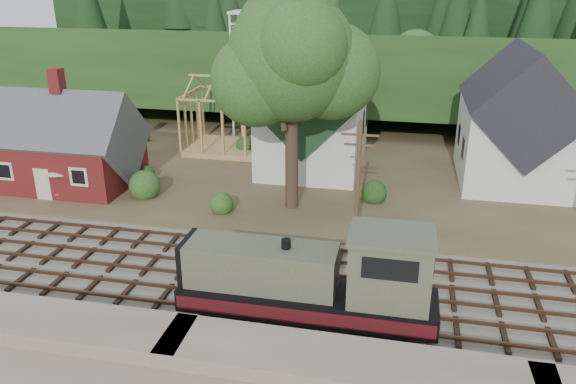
% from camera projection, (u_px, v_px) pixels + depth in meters
% --- Properties ---
extents(ground, '(140.00, 140.00, 0.00)m').
position_uv_depth(ground, '(221.00, 277.00, 31.46)').
color(ground, '#384C1E').
rests_on(ground, ground).
extents(embankment, '(64.00, 5.00, 1.60)m').
position_uv_depth(embankment, '(157.00, 376.00, 23.73)').
color(embankment, '#7F7259').
rests_on(embankment, ground).
extents(railroad_bed, '(64.00, 11.00, 0.16)m').
position_uv_depth(railroad_bed, '(221.00, 275.00, 31.44)').
color(railroad_bed, '#726B5B').
rests_on(railroad_bed, ground).
extents(village_flat, '(64.00, 26.00, 0.30)m').
position_uv_depth(village_flat, '(288.00, 170.00, 47.79)').
color(village_flat, brown).
rests_on(village_flat, ground).
extents(hillside, '(70.00, 28.96, 12.74)m').
position_uv_depth(hillside, '(328.00, 109.00, 69.67)').
color(hillside, '#1E3F19').
rests_on(hillside, ground).
extents(ridge, '(80.00, 20.00, 12.00)m').
position_uv_depth(ridge, '(343.00, 85.00, 84.23)').
color(ridge, black).
rests_on(ridge, ground).
extents(depot, '(10.80, 7.41, 9.00)m').
position_uv_depth(depot, '(67.00, 148.00, 43.38)').
color(depot, '#5C1915').
rests_on(depot, village_flat).
extents(church, '(8.40, 15.17, 13.00)m').
position_uv_depth(church, '(315.00, 109.00, 47.08)').
color(church, silver).
rests_on(church, village_flat).
extents(farmhouse, '(8.40, 10.80, 10.60)m').
position_uv_depth(farmhouse, '(517.00, 125.00, 43.48)').
color(farmhouse, silver).
rests_on(farmhouse, village_flat).
extents(timber_frame, '(8.20, 6.20, 6.99)m').
position_uv_depth(timber_frame, '(233.00, 120.00, 51.44)').
color(timber_frame, tan).
rests_on(timber_frame, village_flat).
extents(lattice_tower, '(3.20, 3.20, 12.12)m').
position_uv_depth(lattice_tower, '(249.00, 37.00, 54.41)').
color(lattice_tower, silver).
rests_on(lattice_tower, village_flat).
extents(big_tree, '(10.90, 8.40, 14.70)m').
position_uv_depth(big_tree, '(295.00, 66.00, 36.47)').
color(big_tree, '#38281E').
rests_on(big_tree, village_flat).
extents(telegraph_pole_near, '(2.20, 0.28, 8.00)m').
position_uv_depth(telegraph_pole_near, '(358.00, 183.00, 33.28)').
color(telegraph_pole_near, '#4C331E').
rests_on(telegraph_pole_near, ground).
extents(locomotive, '(12.23, 3.06, 4.88)m').
position_uv_depth(locomotive, '(317.00, 281.00, 26.80)').
color(locomotive, black).
rests_on(locomotive, railroad_bed).
extents(car_blue, '(2.01, 3.86, 1.25)m').
position_uv_depth(car_blue, '(105.00, 174.00, 44.65)').
color(car_blue, teal).
rests_on(car_blue, village_flat).
extents(car_green, '(4.18, 2.67, 1.30)m').
position_uv_depth(car_green, '(12.00, 166.00, 46.44)').
color(car_green, '#8FAF79').
rests_on(car_green, village_flat).
extents(car_red, '(4.90, 2.72, 1.30)m').
position_uv_depth(car_red, '(559.00, 171.00, 45.17)').
color(car_red, '#AF0E22').
rests_on(car_red, village_flat).
extents(patio_set, '(2.23, 2.23, 2.48)m').
position_uv_depth(patio_set, '(59.00, 170.00, 40.93)').
color(patio_set, silver).
rests_on(patio_set, village_flat).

